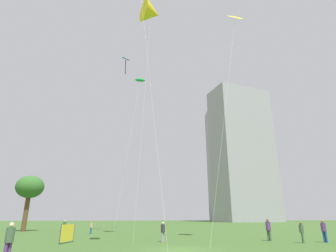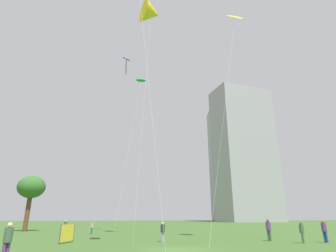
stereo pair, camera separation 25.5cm
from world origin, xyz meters
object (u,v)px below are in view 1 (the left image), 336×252
object	(u,v)px
kite_flying_0	(151,13)
event_banner	(67,233)
distant_highrise_1	(234,161)
person_standing_5	(163,230)
kite_flying_1	(126,62)
kite_flying_4	(235,18)
distant_highrise_0	(243,152)
person_standing_6	(9,239)
person_standing_0	(324,229)
kite_flying_5	(140,80)
park_tree_1	(30,188)
person_standing_3	(64,226)
person_standing_4	(302,231)
person_standing_1	(268,228)
person_standing_2	(91,226)

from	to	relation	value
kite_flying_0	event_banner	distance (m)	27.86
kite_flying_0	distant_highrise_1	xyz separation A→B (m)	(48.62, 101.19, 1.30)
person_standing_5	kite_flying_1	world-z (taller)	kite_flying_1
kite_flying_4	distant_highrise_0	size ratio (longest dim) A/B	0.40
distant_highrise_1	person_standing_6	bearing A→B (deg)	-110.50
person_standing_0	person_standing_6	size ratio (longest dim) A/B	1.01
kite_flying_5	park_tree_1	distance (m)	25.89
distant_highrise_1	kite_flying_5	bearing A→B (deg)	-114.93
kite_flying_5	distant_highrise_1	bearing A→B (deg)	59.61
distant_highrise_0	event_banner	bearing A→B (deg)	-134.83
distant_highrise_0	event_banner	xyz separation A→B (m)	(-52.67, -86.83, -28.28)
kite_flying_0	kite_flying_1	xyz separation A→B (m)	(-3.41, 9.32, -1.94)
person_standing_3	person_standing_4	size ratio (longest dim) A/B	1.03
person_standing_1	kite_flying_5	xyz separation A→B (m)	(-11.95, 20.63, 25.33)
person_standing_1	kite_flying_5	world-z (taller)	kite_flying_5
person_standing_6	kite_flying_1	bearing A→B (deg)	-147.60
kite_flying_4	person_standing_1	bearing A→B (deg)	46.54
person_standing_0	event_banner	world-z (taller)	person_standing_0
distant_highrise_0	person_standing_0	bearing A→B (deg)	-122.85
park_tree_1	kite_flying_4	bearing A→B (deg)	-40.57
kite_flying_4	person_standing_0	bearing A→B (deg)	3.03
person_standing_3	park_tree_1	world-z (taller)	park_tree_1
person_standing_6	event_banner	size ratio (longest dim) A/B	0.87
kite_flying_5	kite_flying_1	bearing A→B (deg)	-108.55
kite_flying_5	distant_highrise_1	xyz separation A→B (m)	(49.58, 84.53, 2.43)
person_standing_0	person_standing_2	distance (m)	25.85
person_standing_2	distant_highrise_0	size ratio (longest dim) A/B	0.03
person_standing_2	person_standing_5	bearing A→B (deg)	38.37
person_standing_6	kite_flying_0	distance (m)	30.73
person_standing_5	distant_highrise_0	world-z (taller)	distant_highrise_0
kite_flying_4	distant_highrise_0	distance (m)	96.96
person_standing_0	kite_flying_1	distance (m)	34.30
person_standing_2	person_standing_4	bearing A→B (deg)	58.69
person_standing_4	event_banner	distance (m)	19.52
kite_flying_5	event_banner	distance (m)	33.41
person_standing_1	distant_highrise_0	world-z (taller)	distant_highrise_0
person_standing_4	kite_flying_1	bearing A→B (deg)	69.28
person_standing_4	kite_flying_4	size ratio (longest dim) A/B	0.07
kite_flying_5	distant_highrise_0	distance (m)	81.17
person_standing_5	kite_flying_4	world-z (taller)	kite_flying_4
person_standing_6	park_tree_1	distance (m)	31.53
person_standing_5	distant_highrise_1	xyz separation A→B (m)	(47.32, 105.25, 27.90)
person_standing_1	kite_flying_1	xyz separation A→B (m)	(-14.41, 13.29, 24.52)
person_standing_1	person_standing_2	world-z (taller)	person_standing_1
kite_flying_0	park_tree_1	xyz separation A→B (m)	(-17.21, 15.75, -21.26)
person_standing_1	park_tree_1	size ratio (longest dim) A/B	0.23
kite_flying_4	person_standing_5	bearing A→B (deg)	162.29
distant_highrise_0	person_standing_3	bearing A→B (deg)	-139.24
person_standing_6	kite_flying_4	size ratio (longest dim) A/B	0.08
person_standing_5	person_standing_2	bearing A→B (deg)	84.74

